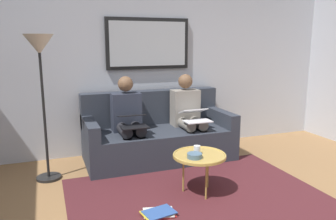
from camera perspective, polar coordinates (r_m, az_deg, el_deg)
wall_rear at (r=4.91m, az=-3.70°, el=8.30°), size 6.00×0.12×2.60m
area_rug at (r=3.62m, az=4.83°, el=-14.24°), size 2.60×1.80×0.01m
couch at (r=4.61m, az=-1.81°, el=-4.36°), size 1.98×0.90×0.90m
framed_mirror at (r=4.81m, az=-3.41°, el=11.22°), size 1.21×0.05×0.71m
coffee_table at (r=3.53m, az=5.38°, el=-7.81°), size 0.56×0.56×0.43m
cup at (r=3.53m, az=4.97°, el=-6.78°), size 0.07×0.07×0.09m
bowl at (r=3.41m, az=4.56°, el=-7.77°), size 0.15×0.15×0.05m
person_left at (r=4.63m, az=3.42°, el=-0.54°), size 0.38×0.58×1.14m
laptop_white at (r=4.41m, az=4.66°, el=-0.92°), size 0.35×0.36×0.16m
person_right at (r=4.36m, az=-6.83°, el=-1.34°), size 0.38×0.58×1.14m
laptop_black at (r=4.12m, az=-6.02°, el=-1.78°), size 0.32×0.35×0.14m
magazine_stack at (r=3.23m, az=-1.62°, el=-17.15°), size 0.33×0.29×0.04m
standing_lamp at (r=3.95m, az=-20.98°, el=7.82°), size 0.32×0.32×1.66m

